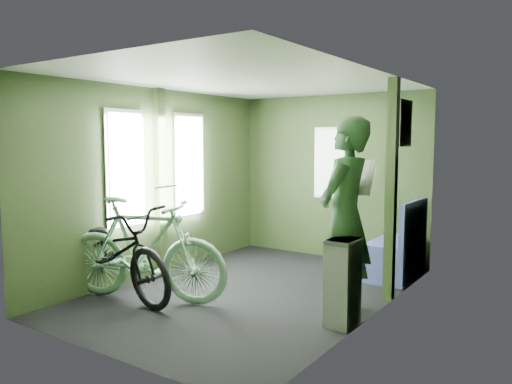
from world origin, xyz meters
TOP-DOWN VIEW (x-y plane):
  - room at (-0.04, 0.04)m, footprint 4.00×4.02m
  - bicycle_black at (-1.07, -0.97)m, footprint 1.99×1.06m
  - bicycle_mint at (-0.73, -0.90)m, footprint 1.92×1.14m
  - passenger at (1.14, -0.08)m, footprint 0.47×0.72m
  - waste_box at (1.26, -0.37)m, footprint 0.23×0.33m
  - bench_seat at (1.15, 1.45)m, footprint 0.51×0.91m

SIDE VIEW (x-z plane):
  - bicycle_black at x=-1.07m, z-range -0.53..0.53m
  - bicycle_mint at x=-0.73m, z-range -0.57..0.57m
  - bench_seat at x=1.15m, z-range -0.20..0.76m
  - waste_box at x=1.26m, z-range 0.00..0.79m
  - passenger at x=1.14m, z-range 0.00..1.89m
  - room at x=-0.04m, z-range 0.28..2.59m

